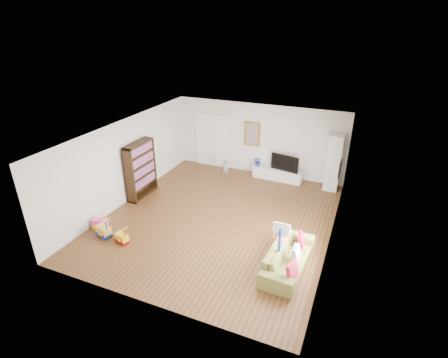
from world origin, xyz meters
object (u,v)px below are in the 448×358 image
at_px(bookshelf, 141,170).
at_px(sofa, 288,257).
at_px(media_console, 278,174).
at_px(basketball_hoop, 277,252).

height_order(bookshelf, sofa, bookshelf).
xyz_separation_m(media_console, bookshelf, (-3.90, -3.05, 0.73)).
relative_size(bookshelf, basketball_hoop, 1.42).
xyz_separation_m(bookshelf, sofa, (5.45, -1.82, -0.64)).
bearing_deg(media_console, sofa, -69.76).
distance_m(bookshelf, sofa, 5.78).
xyz_separation_m(media_console, sofa, (1.55, -4.87, 0.09)).
bearing_deg(bookshelf, media_console, 37.74).
distance_m(media_console, basketball_hoop, 5.43).
height_order(media_console, bookshelf, bookshelf).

